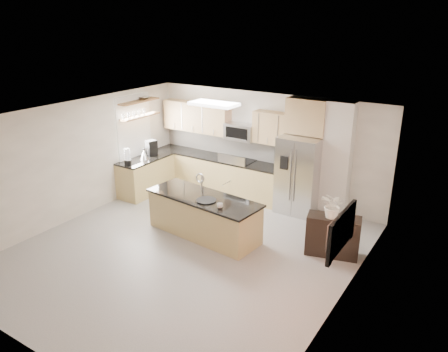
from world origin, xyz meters
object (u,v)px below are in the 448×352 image
Objects in this scene: blender at (127,158)px; kettle at (144,154)px; credenza at (333,236)px; television at (334,230)px; microwave at (241,132)px; flower_vase at (334,200)px; coffee_maker at (151,148)px; refrigerator at (299,175)px; island at (204,216)px; platter at (206,200)px; range at (237,178)px; bowl at (144,97)px; cup at (220,206)px.

blender is 1.42× the size of kettle.
television is at bearing -86.86° from credenza.
flower_vase is at bearing -29.68° from microwave.
kettle is (-5.03, 0.38, 0.65)m from credenza.
coffee_maker reaches higher than kettle.
refrigerator is 3.62m from television.
island is 0.48m from platter.
television is at bearing -22.62° from coffee_maker.
blender is at bearing -156.66° from refrigerator.
platter is at bearing -28.82° from coffee_maker.
blender is (-2.07, -1.66, 0.62)m from range.
refrigerator is at bearing 67.00° from island.
kettle is 0.37m from coffee_maker.
coffee_maker is (-2.76, 1.52, 0.25)m from platter.
kettle is (0.05, 0.52, -0.05)m from blender.
flower_vase reaches higher than island.
island is at bearing -27.96° from coffee_maker.
blender is (-2.58, 0.51, 0.67)m from island.
range is 2.73m from blender.
television is at bearing -16.01° from platter.
bowl is at bearing 152.10° from platter.
bowl is at bearing 120.70° from kettle.
flower_vase reaches higher than range.
island is 2.58m from credenza.
credenza is (1.34, -1.47, -0.50)m from refrigerator.
range is at bearing 152.16° from flower_vase.
microwave reaches higher than credenza.
credenza is (3.00, -1.52, -0.08)m from range.
platter is 3.63m from bowl.
refrigerator is at bearing 130.89° from flower_vase.
blender is at bearing 167.25° from credenza.
island is at bearing -11.12° from blender.
range is 3.44m from flower_vase.
range is 2.84× the size of platter.
flower_vase is at bearing -8.86° from bowl.
flower_vase is at bearing -121.98° from credenza.
island is 21.32× the size of cup.
platter is at bearing -162.58° from flower_vase.
flower_vase is (5.01, -0.44, 0.10)m from kettle.
flower_vase is at bearing -49.11° from refrigerator.
refrigerator reaches higher than range.
television is (5.58, -1.46, 0.26)m from blender.
television is at bearing -14.68° from blender.
microwave is 1.90× the size of platter.
bowl is (-3.91, -0.71, 1.49)m from refrigerator.
flower_vase is (1.90, 0.87, 0.26)m from cup.
kettle is at bearing -78.80° from coffee_maker.
microwave is at bearing 31.96° from kettle.
television reaches higher than range.
blender is 1.58m from bowl.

